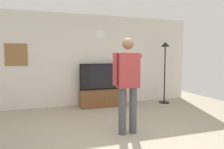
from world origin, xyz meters
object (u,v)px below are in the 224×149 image
Objects in this scene: floor_lamp at (165,60)px; tv_stand at (103,98)px; framed_picture at (16,55)px; person_standing_nearer_lamp at (128,80)px; wall_clock at (100,35)px; television at (102,77)px.

tv_stand is at bearing 174.83° from floor_lamp.
framed_picture is 3.38m from person_standing_nearer_lamp.
framed_picture is at bearing 179.88° from wall_clock.
television reaches higher than tv_stand.
floor_lamp is at bearing 44.31° from person_standing_nearer_lamp.
television is at bearing 87.07° from person_standing_nearer_lamp.
television is at bearing 173.50° from floor_lamp.
person_standing_nearer_lamp is at bearing -92.65° from wall_clock.
wall_clock is 0.15× the size of floor_lamp.
floor_lamp is at bearing -6.50° from television.
person_standing_nearer_lamp is at bearing -92.93° from television.
person_standing_nearer_lamp reaches higher than television.
floor_lamp is (1.97, -0.18, 1.12)m from tv_stand.
television is 0.69× the size of floor_lamp.
framed_picture is at bearing 173.88° from television.
person_standing_nearer_lamp is at bearing -135.69° from floor_lamp.
person_standing_nearer_lamp is (-0.12, -2.22, 0.76)m from tv_stand.
tv_stand is at bearing -90.00° from wall_clock.
floor_lamp is (4.29, -0.47, -0.14)m from framed_picture.
floor_lamp is 1.08× the size of person_standing_nearer_lamp.
television is (-0.00, 0.05, 0.63)m from tv_stand.
person_standing_nearer_lamp is (-0.12, -2.51, -1.12)m from wall_clock.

